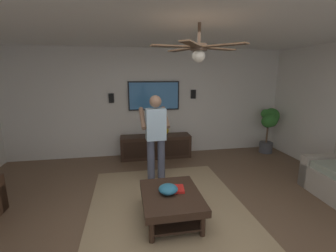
% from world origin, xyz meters
% --- Properties ---
extents(ground_plane, '(8.19, 8.19, 0.00)m').
position_xyz_m(ground_plane, '(0.00, 0.00, 0.00)').
color(ground_plane, brown).
extents(wall_back_tv, '(0.10, 7.02, 2.62)m').
position_xyz_m(wall_back_tv, '(3.15, 0.00, 1.31)').
color(wall_back_tv, silver).
rests_on(wall_back_tv, ground).
extents(ceiling_slab, '(6.41, 7.02, 0.10)m').
position_xyz_m(ceiling_slab, '(0.00, 0.00, 2.67)').
color(ceiling_slab, white).
extents(area_rug, '(3.07, 2.35, 0.01)m').
position_xyz_m(area_rug, '(0.48, 0.04, 0.01)').
color(area_rug, '#9E8460').
rests_on(area_rug, ground).
extents(coffee_table, '(1.00, 0.80, 0.40)m').
position_xyz_m(coffee_table, '(0.28, 0.04, 0.30)').
color(coffee_table, '#332116').
rests_on(coffee_table, ground).
extents(media_console, '(0.45, 1.70, 0.55)m').
position_xyz_m(media_console, '(2.82, -0.07, 0.28)').
color(media_console, '#332116').
rests_on(media_console, ground).
extents(tv, '(0.05, 1.25, 0.70)m').
position_xyz_m(tv, '(3.06, -0.07, 1.50)').
color(tv, black).
extents(person_standing, '(0.55, 0.55, 1.64)m').
position_xyz_m(person_standing, '(1.55, 0.09, 0.93)').
color(person_standing, '#4C5166').
rests_on(person_standing, ground).
extents(potted_plant_tall, '(0.50, 0.52, 1.16)m').
position_xyz_m(potted_plant_tall, '(2.65, -2.99, 0.79)').
color(potted_plant_tall, '#4C4C51').
rests_on(potted_plant_tall, ground).
extents(bowl, '(0.27, 0.27, 0.12)m').
position_xyz_m(bowl, '(0.29, 0.08, 0.46)').
color(bowl, teal).
rests_on(bowl, coffee_table).
extents(remote_white, '(0.11, 0.15, 0.02)m').
position_xyz_m(remote_white, '(0.47, 0.06, 0.41)').
color(remote_white, white).
rests_on(remote_white, coffee_table).
extents(book, '(0.24, 0.18, 0.04)m').
position_xyz_m(book, '(0.35, -0.07, 0.42)').
color(book, red).
rests_on(book, coffee_table).
extents(vase_round, '(0.22, 0.22, 0.22)m').
position_xyz_m(vase_round, '(2.86, -0.29, 0.66)').
color(vase_round, gold).
rests_on(vase_round, media_console).
extents(wall_speaker_left, '(0.06, 0.12, 0.22)m').
position_xyz_m(wall_speaker_left, '(3.07, -1.07, 1.52)').
color(wall_speaker_left, black).
extents(wall_speaker_right, '(0.06, 0.12, 0.22)m').
position_xyz_m(wall_speaker_right, '(3.07, 0.95, 1.46)').
color(wall_speaker_right, black).
extents(ceiling_fan, '(1.12, 1.18, 0.46)m').
position_xyz_m(ceiling_fan, '(0.24, -0.28, 2.30)').
color(ceiling_fan, '#4C3828').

